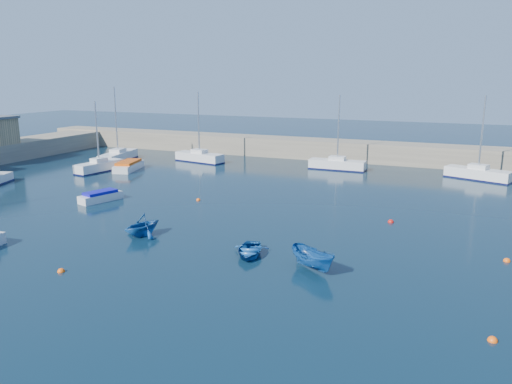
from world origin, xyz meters
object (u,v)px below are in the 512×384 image
at_px(dinghy_center, 249,251).
at_px(sailboat_5, 199,157).
at_px(dinghy_right, 313,259).
at_px(sailboat_6, 337,164).
at_px(dinghy_left, 142,225).
at_px(sailboat_7, 478,173).
at_px(motorboat_1, 101,196).
at_px(motorboat_2, 129,166).
at_px(sailboat_4, 118,156).
at_px(sailboat_3, 99,166).

bearing_deg(dinghy_center, sailboat_5, 109.15).
xyz_separation_m(dinghy_center, dinghy_right, (4.45, -0.74, 0.33)).
distance_m(sailboat_6, dinghy_left, 31.89).
height_order(sailboat_7, dinghy_center, sailboat_7).
distance_m(motorboat_1, motorboat_2, 15.65).
relative_size(sailboat_5, dinghy_center, 2.85).
bearing_deg(sailboat_5, motorboat_2, 161.69).
bearing_deg(sailboat_4, dinghy_left, -59.69).
distance_m(sailboat_3, dinghy_left, 27.06).
distance_m(sailboat_7, motorboat_1, 40.23).
height_order(sailboat_6, sailboat_7, sailboat_7).
bearing_deg(dinghy_center, sailboat_7, 51.76).
bearing_deg(dinghy_right, dinghy_center, 113.23).
bearing_deg(sailboat_3, sailboat_7, 25.23).
bearing_deg(sailboat_3, dinghy_left, -35.26).
height_order(dinghy_center, dinghy_right, dinghy_right).
height_order(sailboat_6, dinghy_right, sailboat_6).
bearing_deg(dinghy_right, sailboat_3, 91.09).
bearing_deg(sailboat_6, dinghy_left, 168.11).
bearing_deg(sailboat_4, sailboat_6, -0.18).
distance_m(sailboat_3, motorboat_1, 15.36).
bearing_deg(sailboat_7, dinghy_center, 177.99).
height_order(sailboat_3, sailboat_6, sailboat_6).
xyz_separation_m(sailboat_4, dinghy_left, (22.43, -25.90, 0.16)).
bearing_deg(sailboat_3, sailboat_5, 63.24).
relative_size(sailboat_7, dinghy_center, 2.83).
bearing_deg(motorboat_2, sailboat_3, -156.30).
relative_size(sailboat_4, motorboat_2, 1.69).
bearing_deg(motorboat_1, sailboat_5, 113.04).
height_order(sailboat_7, motorboat_2, sailboat_7).
relative_size(motorboat_1, motorboat_2, 0.71).
xyz_separation_m(sailboat_4, sailboat_7, (44.83, 5.47, 0.02)).
height_order(sailboat_6, dinghy_left, sailboat_6).
distance_m(sailboat_4, sailboat_5, 11.14).
height_order(sailboat_5, dinghy_left, sailboat_5).
distance_m(sailboat_7, dinghy_right, 34.07).
bearing_deg(sailboat_5, sailboat_7, -75.47).
bearing_deg(sailboat_4, dinghy_center, -51.06).
bearing_deg(sailboat_4, sailboat_3, -78.94).
relative_size(motorboat_2, dinghy_left, 1.90).
relative_size(sailboat_3, dinghy_left, 2.72).
relative_size(sailboat_6, dinghy_left, 2.93).
xyz_separation_m(dinghy_center, dinghy_left, (-8.74, 0.70, 0.48)).
bearing_deg(dinghy_right, sailboat_6, 44.24).
height_order(motorboat_2, dinghy_right, dinghy_right).
bearing_deg(dinghy_left, motorboat_1, 158.68).
height_order(sailboat_3, motorboat_1, sailboat_3).
bearing_deg(motorboat_1, sailboat_6, 73.61).
bearing_deg(sailboat_3, motorboat_1, -41.16).
distance_m(sailboat_4, dinghy_left, 34.27).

